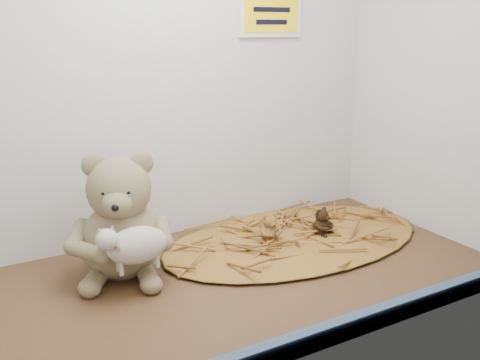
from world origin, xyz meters
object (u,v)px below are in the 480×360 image
toy_lamb (137,245)px  mini_teddy_tan (270,226)px  main_teddy (121,215)px  mini_teddy_brown (321,220)px

toy_lamb → mini_teddy_tan: (35.73, 7.94, -5.52)cm
main_teddy → mini_teddy_tan: bearing=19.7°
main_teddy → toy_lamb: size_ratio=1.69×
main_teddy → mini_teddy_brown: (49.05, -4.63, -8.61)cm
mini_teddy_brown → mini_teddy_tan: bearing=148.4°
mini_teddy_tan → mini_teddy_brown: same height
toy_lamb → mini_teddy_brown: size_ratio=2.33×
main_teddy → toy_lamb: (0.00, -9.57, -3.14)cm
main_teddy → toy_lamb: bearing=-67.7°
main_teddy → toy_lamb: main_teddy is taller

